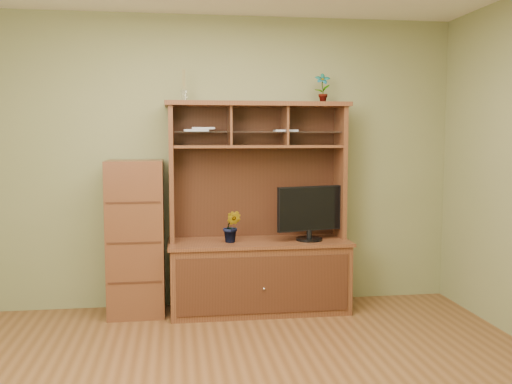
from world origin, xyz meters
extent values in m
cube|color=olive|center=(0.00, 2.01, 1.35)|extent=(4.50, 0.02, 2.70)
cube|color=olive|center=(0.00, -2.01, 1.35)|extent=(4.50, 0.02, 2.70)
cube|color=#492515|center=(0.35, 1.71, 0.31)|extent=(1.60, 0.55, 0.62)
cube|color=#361B0E|center=(0.35, 1.42, 0.31)|extent=(1.50, 0.01, 0.50)
sphere|color=silver|center=(0.35, 1.41, 0.28)|extent=(0.02, 0.02, 0.02)
cube|color=#492515|center=(0.35, 1.71, 0.64)|extent=(1.64, 0.59, 0.03)
cube|color=#492515|center=(-0.43, 1.80, 1.27)|extent=(0.04, 0.35, 1.25)
cube|color=#492515|center=(1.13, 1.80, 1.27)|extent=(0.04, 0.35, 1.25)
cube|color=#361B0E|center=(0.35, 1.97, 1.27)|extent=(1.52, 0.02, 1.25)
cube|color=#492515|center=(0.35, 1.80, 1.88)|extent=(1.66, 0.40, 0.04)
cube|color=#492515|center=(0.35, 1.80, 1.50)|extent=(1.52, 0.32, 0.02)
cube|color=#492515|center=(0.09, 1.80, 1.69)|extent=(0.02, 0.31, 0.35)
cube|color=#492515|center=(0.60, 1.80, 1.69)|extent=(0.02, 0.31, 0.35)
cube|color=silver|center=(0.35, 1.79, 1.63)|extent=(1.50, 0.27, 0.01)
cylinder|color=black|center=(0.80, 1.65, 0.66)|extent=(0.24, 0.24, 0.02)
cylinder|color=black|center=(0.80, 1.65, 0.71)|extent=(0.05, 0.05, 0.08)
cube|color=black|center=(0.80, 1.65, 0.94)|extent=(0.62, 0.20, 0.40)
imported|color=#346121|center=(0.09, 1.65, 0.79)|extent=(0.19, 0.17, 0.29)
imported|color=#2D6924|center=(0.95, 1.80, 2.04)|extent=(0.16, 0.12, 0.27)
cylinder|color=silver|center=(-0.31, 1.80, 1.95)|extent=(0.06, 0.06, 0.10)
cylinder|color=olive|center=(-0.31, 1.80, 2.09)|extent=(0.04, 0.04, 0.18)
cube|color=#B9B9BE|center=(-0.21, 1.80, 1.64)|extent=(0.22, 0.17, 0.02)
cube|color=#B9B9BE|center=(-0.14, 1.80, 1.66)|extent=(0.21, 0.17, 0.02)
cube|color=#B9B9BE|center=(0.61, 1.80, 1.64)|extent=(0.21, 0.17, 0.02)
cube|color=#492515|center=(-0.75, 1.76, 0.69)|extent=(0.49, 0.44, 1.38)
cube|color=#361B0E|center=(-0.75, 1.53, 0.35)|extent=(0.45, 0.01, 0.02)
cube|color=#361B0E|center=(-0.75, 1.53, 0.69)|extent=(0.45, 0.01, 0.01)
cube|color=#361B0E|center=(-0.75, 1.53, 1.04)|extent=(0.45, 0.01, 0.02)
camera|label=1|loc=(-0.40, -3.34, 1.59)|focal=40.00mm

